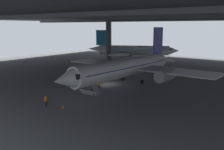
% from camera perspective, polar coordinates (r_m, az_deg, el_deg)
% --- Properties ---
extents(ground_plane, '(110.00, 110.00, 0.00)m').
position_cam_1_polar(ground_plane, '(51.09, -1.39, -2.05)').
color(ground_plane, slate).
extents(hangar_structure, '(121.00, 99.00, 14.63)m').
position_cam_1_polar(hangar_structure, '(61.34, 6.65, 13.20)').
color(hangar_structure, '#4C4F54').
rests_on(hangar_structure, ground_plane).
extents(airplane_main, '(33.97, 35.23, 11.09)m').
position_cam_1_polar(airplane_main, '(50.67, 3.26, 1.72)').
color(airplane_main, white).
rests_on(airplane_main, ground_plane).
extents(boarding_stairs, '(4.18, 1.68, 4.58)m').
position_cam_1_polar(boarding_stairs, '(44.20, -4.87, -3.17)').
color(boarding_stairs, slate).
rests_on(boarding_stairs, ground_plane).
extents(crew_worker_near_nose, '(0.29, 0.54, 1.64)m').
position_cam_1_polar(crew_worker_near_nose, '(37.96, -14.47, -5.50)').
color(crew_worker_near_nose, '#232838').
rests_on(crew_worker_near_nose, ground_plane).
extents(crew_worker_by_stairs, '(0.48, 0.38, 1.75)m').
position_cam_1_polar(crew_worker_by_stairs, '(45.95, -2.86, -2.25)').
color(crew_worker_by_stairs, '#232838').
rests_on(crew_worker_by_stairs, ground_plane).
extents(airplane_distant, '(28.59, 28.89, 9.99)m').
position_cam_1_polar(airplane_distant, '(88.98, 4.42, 5.49)').
color(airplane_distant, white).
rests_on(airplane_distant, ground_plane).
extents(traffic_cone_orange, '(0.36, 0.36, 0.60)m').
position_cam_1_polar(traffic_cone_orange, '(36.70, -10.84, -6.96)').
color(traffic_cone_orange, black).
rests_on(traffic_cone_orange, ground_plane).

